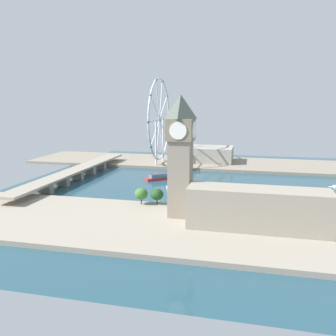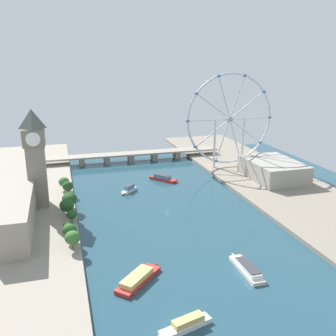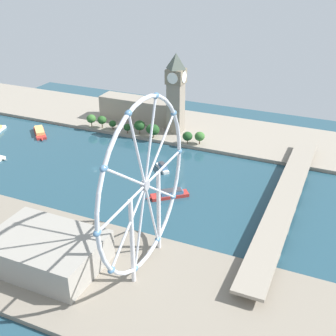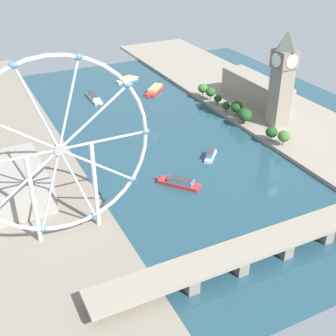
{
  "view_description": "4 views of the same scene",
  "coord_description": "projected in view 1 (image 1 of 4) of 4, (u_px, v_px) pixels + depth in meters",
  "views": [
    {
      "loc": [
        -316.62,
        -11.58,
        76.47
      ],
      "look_at": [
        24.95,
        69.44,
        10.61
      ],
      "focal_mm": 38.61,
      "sensor_mm": 36.0,
      "label": 1
    },
    {
      "loc": [
        -76.66,
        -269.47,
        116.94
      ],
      "look_at": [
        20.57,
        69.75,
        14.37
      ],
      "focal_mm": 40.76,
      "sensor_mm": 36.0,
      "label": 2
    },
    {
      "loc": [
        274.18,
        188.46,
        165.95
      ],
      "look_at": [
        -10.04,
        62.71,
        8.57
      ],
      "focal_mm": 46.64,
      "sensor_mm": 36.0,
      "label": 3
    },
    {
      "loc": [
        134.18,
        294.78,
        156.3
      ],
      "look_at": [
        18.58,
        61.9,
        6.1
      ],
      "focal_mm": 47.4,
      "sensor_mm": 36.0,
      "label": 4
    }
  ],
  "objects": [
    {
      "name": "tree_row_embankment",
      "position": [
        222.0,
        197.0,
        247.5
      ],
      "size": [
        13.63,
        125.19,
        13.85
      ],
      "color": "#513823",
      "rests_on": "riverbank_left"
    },
    {
      "name": "riverside_hall",
      "position": [
        206.0,
        154.0,
        441.66
      ],
      "size": [
        44.54,
        63.91,
        17.78
      ],
      "primitive_type": "cube",
      "color": "gray",
      "rests_on": "riverbank_right"
    },
    {
      "name": "clock_tower",
      "position": [
        181.0,
        154.0,
        226.47
      ],
      "size": [
        17.18,
        17.18,
        77.12
      ],
      "color": "gray",
      "rests_on": "riverbank_left"
    },
    {
      "name": "ground_plane",
      "position": [
        238.0,
        188.0,
        319.52
      ],
      "size": [
        399.82,
        399.82,
        0.0
      ],
      "primitive_type": "plane",
      "color": "#234756"
    },
    {
      "name": "river_bridge",
      "position": [
        75.0,
        172.0,
        353.87
      ],
      "size": [
        211.82,
        17.89,
        9.99
      ],
      "color": "gray",
      "rests_on": "ground_plane"
    },
    {
      "name": "tour_boat_3",
      "position": [
        175.0,
        188.0,
        310.9
      ],
      "size": [
        18.21,
        18.54,
        5.97
      ],
      "rotation": [
        0.0,
        0.0,
        3.94
      ],
      "color": "white",
      "rests_on": "ground_plane"
    },
    {
      "name": "ferris_wheel",
      "position": [
        160.0,
        120.0,
        423.28
      ],
      "size": [
        98.53,
        3.2,
        99.41
      ],
      "color": "silver",
      "rests_on": "riverbank_right"
    },
    {
      "name": "riverbank_left",
      "position": [
        229.0,
        232.0,
        209.36
      ],
      "size": [
        90.0,
        520.0,
        3.0
      ],
      "primitive_type": "cube",
      "color": "gray",
      "rests_on": "ground_plane"
    },
    {
      "name": "parliament_block",
      "position": [
        258.0,
        209.0,
        208.03
      ],
      "size": [
        22.0,
        80.73,
        23.93
      ],
      "primitive_type": "cube",
      "color": "gray",
      "rests_on": "riverbank_left"
    },
    {
      "name": "riverbank_right",
      "position": [
        242.0,
        164.0,
        429.13
      ],
      "size": [
        90.0,
        520.0,
        3.0
      ],
      "primitive_type": "cube",
      "color": "gray",
      "rests_on": "ground_plane"
    },
    {
      "name": "tour_boat_0",
      "position": [
        160.0,
        177.0,
        353.21
      ],
      "size": [
        25.03,
        29.04,
        5.64
      ],
      "rotation": [
        0.0,
        0.0,
        5.4
      ],
      "color": "#B22D28",
      "rests_on": "ground_plane"
    }
  ]
}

